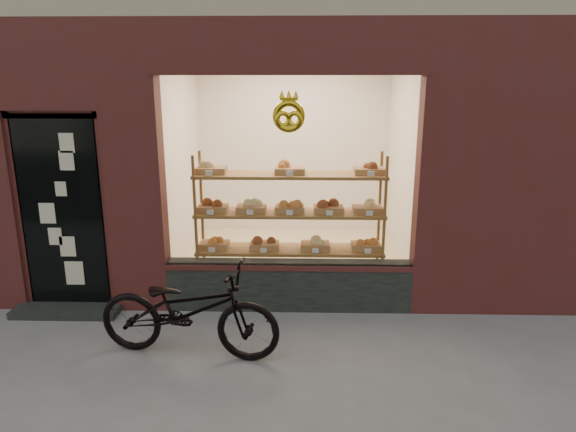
{
  "coord_description": "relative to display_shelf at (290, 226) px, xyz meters",
  "views": [
    {
      "loc": [
        0.57,
        -3.23,
        2.52
      ],
      "look_at": [
        0.44,
        2.0,
        1.11
      ],
      "focal_mm": 32.0,
      "sensor_mm": 36.0,
      "label": 1
    }
  ],
  "objects": [
    {
      "name": "ground",
      "position": [
        -0.45,
        -2.55,
        -0.85
      ],
      "size": [
        90.0,
        90.0,
        0.0
      ],
      "primitive_type": "plane",
      "color": "#5C5C5C"
    },
    {
      "name": "bicycle",
      "position": [
        -0.9,
        -1.46,
        -0.4
      ],
      "size": [
        1.78,
        0.83,
        0.9
      ],
      "primitive_type": "imported",
      "rotation": [
        0.0,
        0.0,
        1.43
      ],
      "color": "black",
      "rests_on": "ground"
    },
    {
      "name": "display_shelf",
      "position": [
        0.0,
        0.0,
        0.0
      ],
      "size": [
        2.2,
        0.45,
        1.7
      ],
      "color": "brown",
      "rests_on": "ground"
    }
  ]
}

